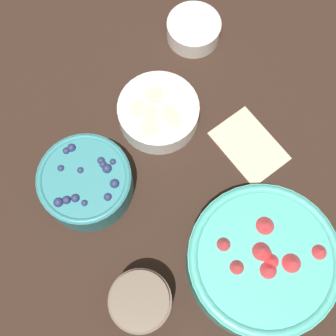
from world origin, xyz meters
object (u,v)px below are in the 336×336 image
(bowl_bananas, at_px, (158,112))
(jar_chocolate, at_px, (141,302))
(bowl_blueberries, at_px, (86,182))
(bowl_strawberries, at_px, (262,260))
(bowl_cream, at_px, (194,28))

(bowl_bananas, distance_m, jar_chocolate, 0.33)
(bowl_blueberries, distance_m, jar_chocolate, 0.22)
(bowl_strawberries, distance_m, bowl_cream, 0.46)
(bowl_strawberries, height_order, jar_chocolate, bowl_strawberries)
(bowl_blueberries, bearing_deg, bowl_cream, -62.19)
(bowl_bananas, bearing_deg, bowl_cream, -51.65)
(bowl_cream, bearing_deg, bowl_bananas, 128.35)
(bowl_cream, height_order, jar_chocolate, jar_chocolate)
(bowl_blueberries, xyz_separation_m, bowl_cream, (0.17, -0.32, -0.01))
(bowl_blueberries, bearing_deg, bowl_strawberries, -146.02)
(bowl_blueberries, height_order, bowl_bananas, bowl_blueberries)
(bowl_strawberries, relative_size, bowl_cream, 2.28)
(bowl_strawberries, xyz_separation_m, bowl_blueberries, (0.26, 0.18, -0.01))
(bowl_cream, xyz_separation_m, jar_chocolate, (-0.39, 0.34, 0.01))
(bowl_bananas, distance_m, bowl_cream, 0.19)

